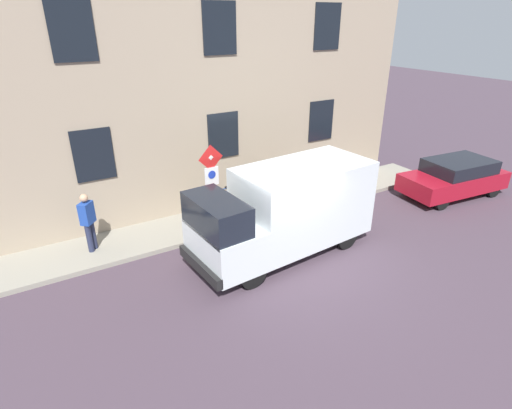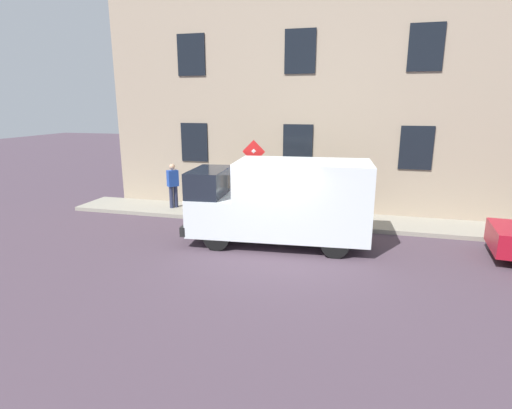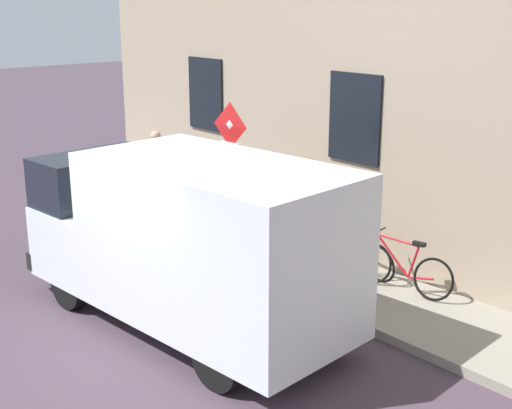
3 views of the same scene
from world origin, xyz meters
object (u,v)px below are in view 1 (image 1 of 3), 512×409
Objects in this scene: sign_post_stacked at (211,177)px; bicycle_red at (270,190)px; delivery_van at (286,209)px; parked_hatchback at (455,177)px; bicycle_black at (247,195)px; bicycle_blue at (222,201)px; pedestrian at (88,220)px.

bicycle_red is at bearing -67.87° from sign_post_stacked.
delivery_van is 1.32× the size of parked_hatchback.
bicycle_black is (3.04, -0.45, -0.82)m from delivery_van.
bicycle_blue is at bearing 2.43° from bicycle_black.
sign_post_stacked reaches higher than bicycle_blue.
parked_hatchback reaches higher than bicycle_black.
parked_hatchback is at bearing 160.73° from bicycle_black.
delivery_van is at bearing 83.97° from bicycle_black.
bicycle_black is (1.14, -1.81, -1.41)m from sign_post_stacked.
delivery_van is 3.18m from bicycle_black.
delivery_van is at bearing 12.92° from pedestrian.
bicycle_blue is at bearing -84.61° from delivery_van.
bicycle_blue is at bearing -8.10° from bicycle_red.
bicycle_red is 0.98m from bicycle_black.
bicycle_blue is 1.00× the size of pedestrian.
parked_hatchback is (-1.77, -9.12, -1.18)m from sign_post_stacked.
bicycle_red is (3.04, -1.43, -0.82)m from delivery_van.
pedestrian is (2.65, 4.80, -0.26)m from delivery_van.
bicycle_red is 1.95m from bicycle_blue.
parked_hatchback is at bearing 176.55° from delivery_van.
pedestrian reaches higher than parked_hatchback.
parked_hatchback is 6.97m from bicycle_red.
bicycle_red is (2.90, 6.33, -0.22)m from parked_hatchback.
sign_post_stacked reaches higher than delivery_van.
parked_hatchback is at bearing 156.65° from bicycle_blue.
delivery_van is 5.49m from pedestrian.
bicycle_red is 1.00× the size of bicycle_blue.
delivery_van is at bearing 95.79° from bicycle_blue.
bicycle_black is 0.98m from bicycle_blue.
parked_hatchback is 7.87m from bicycle_black.
parked_hatchback is at bearing -100.96° from sign_post_stacked.
bicycle_black is at bearing 175.99° from bicycle_blue.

